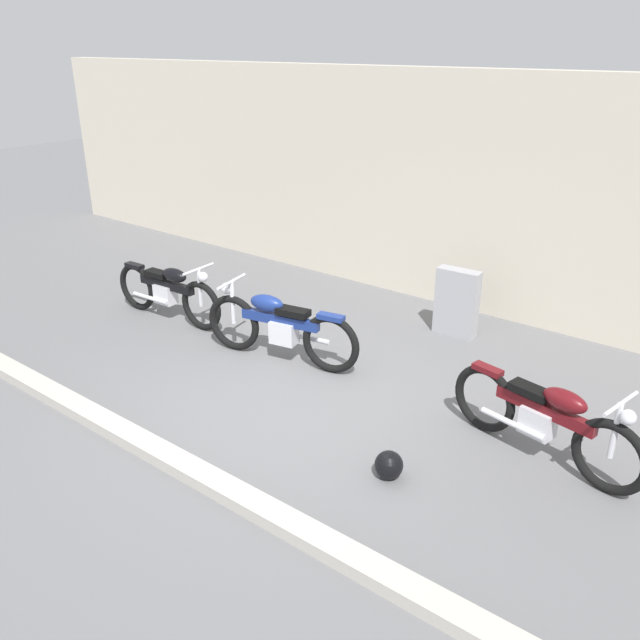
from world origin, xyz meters
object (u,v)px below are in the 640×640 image
helmet (389,465)px  motorcycle_black (168,291)px  motorcycle_maroon (545,419)px  stone_marker (457,302)px  motorcycle_blue (279,326)px

helmet → motorcycle_black: (-4.42, 1.19, 0.30)m
helmet → motorcycle_maroon: 1.53m
stone_marker → motorcycle_black: (-3.44, -2.03, -0.03)m
stone_marker → motorcycle_blue: size_ratio=0.44×
helmet → motorcycle_blue: motorcycle_blue is taller
motorcycle_maroon → motorcycle_black: 5.40m
stone_marker → motorcycle_maroon: stone_marker is taller
stone_marker → motorcycle_black: stone_marker is taller
stone_marker → helmet: (0.98, -3.22, -0.33)m
stone_marker → motorcycle_maroon: size_ratio=0.46×
helmet → motorcycle_maroon: size_ratio=0.13×
stone_marker → motorcycle_maroon: bearing=-46.8°
motorcycle_maroon → motorcycle_blue: (-3.32, 0.05, 0.02)m
stone_marker → helmet: stone_marker is taller
motorcycle_black → motorcycle_blue: size_ratio=0.96×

